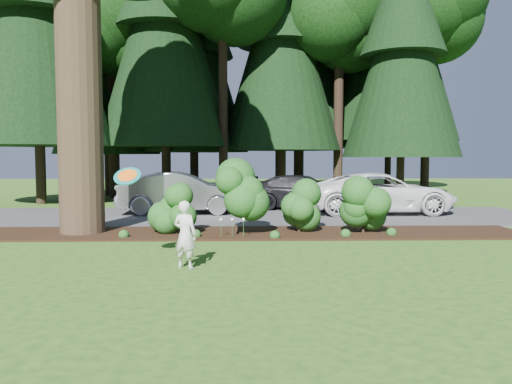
{
  "coord_description": "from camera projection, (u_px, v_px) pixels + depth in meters",
  "views": [
    {
      "loc": [
        0.02,
        -10.87,
        2.19
      ],
      "look_at": [
        0.32,
        1.83,
        1.3
      ],
      "focal_mm": 35.0,
      "sensor_mm": 36.0,
      "label": 1
    }
  ],
  "objects": [
    {
      "name": "driveway",
      "position": [
        244.0,
        216.0,
        18.47
      ],
      "size": [
        22.0,
        6.0,
        0.03
      ],
      "primitive_type": "cube",
      "color": "#38383A",
      "rests_on": "ground"
    },
    {
      "name": "car_dark_suv",
      "position": [
        304.0,
        192.0,
        20.77
      ],
      "size": [
        5.14,
        2.92,
        1.4
      ],
      "primitive_type": "imported",
      "rotation": [
        0.0,
        0.0,
        1.36
      ],
      "color": "black",
      "rests_on": "driveway"
    },
    {
      "name": "ground",
      "position": [
        243.0,
        257.0,
        10.99
      ],
      "size": [
        80.0,
        80.0,
        0.0
      ],
      "primitive_type": "plane",
      "color": "#204D16",
      "rests_on": "ground"
    },
    {
      "name": "car_silver_wagon",
      "position": [
        182.0,
        193.0,
        19.11
      ],
      "size": [
        4.86,
        1.84,
        1.58
      ],
      "primitive_type": "imported",
      "rotation": [
        0.0,
        0.0,
        1.61
      ],
      "color": "#A8A8AC",
      "rests_on": "driveway"
    },
    {
      "name": "frisbee",
      "position": [
        127.0,
        176.0,
        10.05
      ],
      "size": [
        0.57,
        0.46,
        0.39
      ],
      "color": "#15786F",
      "rests_on": "ground"
    },
    {
      "name": "mulch_bed",
      "position": [
        243.0,
        233.0,
        14.23
      ],
      "size": [
        16.0,
        2.5,
        0.05
      ],
      "primitive_type": "cube",
      "color": "black",
      "rests_on": "ground"
    },
    {
      "name": "car_white_suv",
      "position": [
        381.0,
        193.0,
        19.2
      ],
      "size": [
        5.59,
        2.6,
        1.55
      ],
      "primitive_type": "imported",
      "rotation": [
        0.0,
        0.0,
        1.57
      ],
      "color": "white",
      "rests_on": "driveway"
    },
    {
      "name": "tree_wall",
      "position": [
        248.0,
        20.0,
        26.66
      ],
      "size": [
        25.66,
        12.15,
        17.09
      ],
      "color": "black",
      "rests_on": "ground"
    },
    {
      "name": "lily_cluster",
      "position": [
        232.0,
        220.0,
        13.34
      ],
      "size": [
        0.69,
        0.09,
        0.57
      ],
      "color": "#174B19",
      "rests_on": "ground"
    },
    {
      "name": "child",
      "position": [
        185.0,
        235.0,
        9.79
      ],
      "size": [
        0.58,
        0.49,
        1.34
      ],
      "primitive_type": "imported",
      "rotation": [
        0.0,
        0.0,
        2.72
      ],
      "color": "silver",
      "rests_on": "ground"
    },
    {
      "name": "shrub_row",
      "position": [
        271.0,
        206.0,
        14.08
      ],
      "size": [
        6.53,
        1.6,
        1.61
      ],
      "color": "#174B19",
      "rests_on": "ground"
    }
  ]
}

